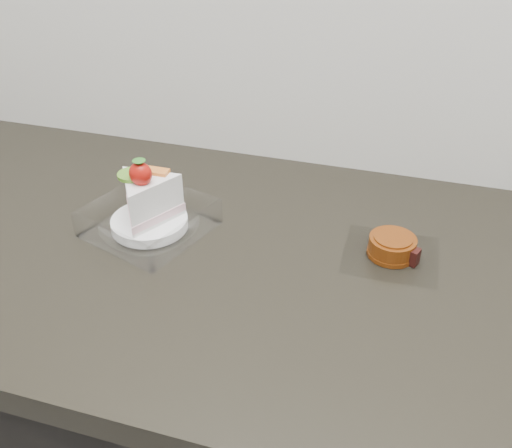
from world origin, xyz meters
TOP-DOWN VIEW (x-y plane):
  - cake_tray at (-0.29, 1.71)m, footprint 0.20×0.20m
  - mooncake_wrap at (0.07, 1.75)m, footprint 0.14×0.13m

SIDE VIEW (x-z plane):
  - mooncake_wrap at x=0.07m, z-range 0.90..0.93m
  - cake_tray at x=-0.29m, z-range 0.87..1.00m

